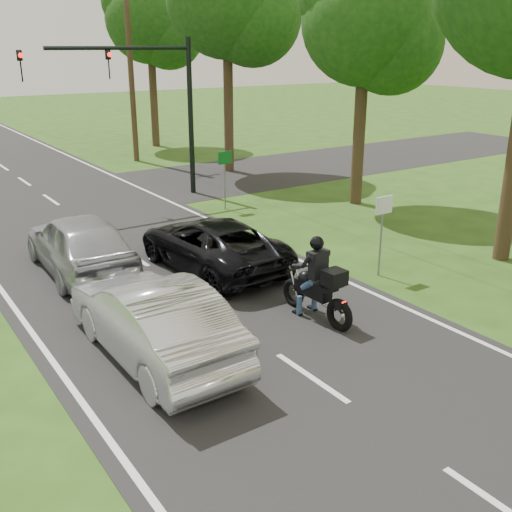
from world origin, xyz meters
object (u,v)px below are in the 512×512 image
Objects in this scene: silver_sedan at (153,320)px; utility_pole_far at (130,58)px; silver_suv at (80,243)px; dark_suv at (212,244)px; traffic_signal at (145,90)px; sign_white at (383,217)px; sign_green at (225,166)px; motorcycle_rider at (318,287)px.

utility_pole_far is (8.20, 19.72, 4.29)m from silver_sedan.
silver_suv is 0.48× the size of utility_pole_far.
dark_suv is 0.77× the size of traffic_signal.
dark_suv is 4.50m from sign_white.
silver_sedan is 13.31m from traffic_signal.
silver_sedan is 2.24× the size of sign_green.
traffic_signal is 3.00× the size of sign_white.
dark_suv is (-0.33, 4.00, -0.05)m from motorcycle_rider.
motorcycle_rider is 9.69m from sign_green.
traffic_signal reaches higher than sign_green.
silver_sedan is 0.48× the size of utility_pole_far.
traffic_signal is at bearing -109.68° from utility_pole_far.
traffic_signal is 8.55m from utility_pole_far.
sign_green is (3.20, 9.11, 0.85)m from motorcycle_rider.
traffic_signal is at bearing -115.10° from silver_sedan.
traffic_signal is 0.64× the size of utility_pole_far.
sign_white reaches higher than silver_suv.
silver_suv is at bearing -118.46° from utility_pole_far.
motorcycle_rider is 6.58m from silver_suv.
traffic_signal reaches higher than silver_sedan.
dark_suv is 6.28m from sign_green.
motorcycle_rider is at bearing -159.74° from sign_white.
sign_green is (-1.30, -11.02, -3.49)m from utility_pole_far.
motorcycle_rider is at bearing -102.61° from utility_pole_far.
silver_sedan is 21.79m from utility_pole_far.
utility_pole_far is 4.71× the size of sign_green.
silver_suv is (0.37, 5.28, 0.03)m from silver_sedan.
utility_pole_far is at bearing 83.27° from sign_green.
utility_pole_far is 11.63m from sign_green.
sign_green is at bearing 68.54° from motorcycle_rider.
sign_green is (6.90, 8.70, 0.80)m from silver_sedan.
silver_sedan is at bearing 171.69° from motorcycle_rider.
dark_suv is at bearing 139.07° from sign_white.
utility_pole_far reaches higher than sign_green.
motorcycle_rider is 12.70m from traffic_signal.
silver_suv is at bearing 118.29° from motorcycle_rider.
utility_pole_far reaches higher than sign_white.
sign_white is at bearing 18.16° from motorcycle_rider.
sign_white is 8.00m from sign_green.
sign_green is (6.53, 3.43, 0.77)m from silver_suv.
motorcycle_rider is 3.72m from silver_sedan.
utility_pole_far is (7.83, 14.45, 4.26)m from silver_suv.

